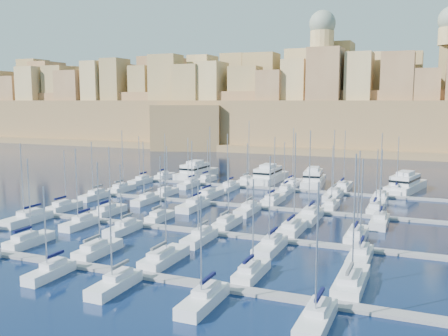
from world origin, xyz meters
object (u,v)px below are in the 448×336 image
at_px(sailboat_4, 251,272).
at_px(sailboat_2, 98,250).
at_px(motor_yacht_b, 269,176).
at_px(motor_yacht_c, 313,179).
at_px(motor_yacht_a, 196,172).
at_px(motor_yacht_d, 406,184).

bearing_deg(sailboat_4, sailboat_2, 179.33).
relative_size(motor_yacht_b, motor_yacht_c, 1.12).
distance_m(sailboat_4, motor_yacht_b, 74.28).
height_order(motor_yacht_a, motor_yacht_c, same).
bearing_deg(motor_yacht_a, motor_yacht_d, 0.09).
bearing_deg(motor_yacht_b, motor_yacht_c, -5.18).
height_order(sailboat_2, motor_yacht_b, sailboat_2).
bearing_deg(motor_yacht_a, sailboat_2, -75.35).
xyz_separation_m(motor_yacht_b, motor_yacht_d, (35.06, -0.34, -0.00)).
bearing_deg(motor_yacht_d, sailboat_2, -118.34).
xyz_separation_m(motor_yacht_a, motor_yacht_c, (34.18, -0.71, 0.00)).
xyz_separation_m(motor_yacht_a, motor_yacht_d, (56.70, 0.09, 0.00)).
relative_size(sailboat_2, sailboat_4, 1.08).
bearing_deg(sailboat_4, motor_yacht_a, 120.57).
height_order(sailboat_2, motor_yacht_c, sailboat_2).
height_order(motor_yacht_c, motor_yacht_d, same).
distance_m(motor_yacht_b, motor_yacht_c, 12.59).
bearing_deg(sailboat_2, sailboat_4, -0.67).
xyz_separation_m(sailboat_2, motor_yacht_c, (15.69, 70.04, 0.99)).
xyz_separation_m(sailboat_4, motor_yacht_b, (-20.31, 71.44, 1.00)).
xyz_separation_m(sailboat_4, motor_yacht_a, (-41.95, 71.02, 1.00)).
relative_size(motor_yacht_b, motor_yacht_d, 1.00).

